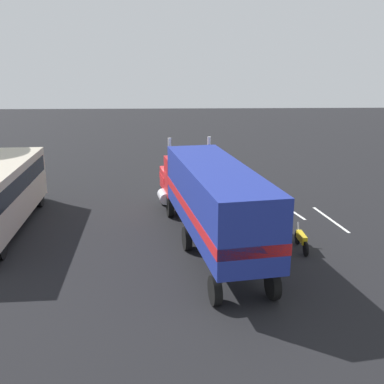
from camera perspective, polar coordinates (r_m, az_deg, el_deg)
ground_plane at (r=28.34m, az=-1.36°, el=-1.93°), size 120.00×120.00×0.00m
lane_stripe_near at (r=26.61m, az=6.28°, el=-3.20°), size 4.36×0.95×0.01m
lane_stripe_mid at (r=28.85m, az=11.46°, el=-1.92°), size 4.33×1.10×0.01m
lane_stripe_far at (r=27.44m, az=16.31°, el=-3.16°), size 4.38×0.74×0.01m
semi_truck at (r=21.78m, az=2.13°, el=-0.45°), size 14.38×5.00×4.50m
person_bystander at (r=26.16m, az=5.14°, el=-1.46°), size 0.34×0.46×1.63m
motorcycle at (r=22.69m, az=13.05°, el=-5.63°), size 2.11×0.25×1.12m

